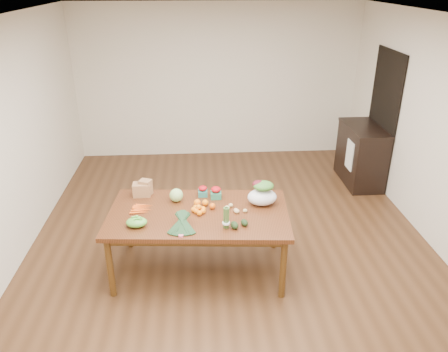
{
  "coord_description": "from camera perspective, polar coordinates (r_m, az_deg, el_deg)",
  "views": [
    {
      "loc": [
        -0.39,
        -4.71,
        3.1
      ],
      "look_at": [
        -0.08,
        0.0,
        0.9
      ],
      "focal_mm": 35.0,
      "sensor_mm": 36.0,
      "label": 1
    }
  ],
  "objects": [
    {
      "name": "potato_c",
      "position": [
        4.74,
        1.55,
        -4.48
      ],
      "size": [
        0.05,
        0.04,
        0.04
      ],
      "primitive_type": "ellipsoid",
      "color": "tan",
      "rests_on": "dining_table"
    },
    {
      "name": "ceiling",
      "position": [
        4.74,
        1.02,
        20.1
      ],
      "size": [
        5.0,
        6.0,
        0.02
      ],
      "primitive_type": "cube",
      "color": "white",
      "rests_on": "room_walls"
    },
    {
      "name": "strawberry_basket_a",
      "position": [
        5.07,
        -2.79,
        -2.09
      ],
      "size": [
        0.11,
        0.11,
        0.1
      ],
      "primitive_type": null,
      "rotation": [
        0.0,
        0.0,
        -0.08
      ],
      "color": "#B30B17",
      "rests_on": "dining_table"
    },
    {
      "name": "floor",
      "position": [
        5.65,
        0.81,
        -8.33
      ],
      "size": [
        6.0,
        6.0,
        0.0
      ],
      "primitive_type": "plane",
      "color": "#50311B",
      "rests_on": "ground"
    },
    {
      "name": "avocado_b",
      "position": [
        4.49,
        2.68,
        -6.1
      ],
      "size": [
        0.09,
        0.12,
        0.07
      ],
      "primitive_type": "ellipsoid",
      "rotation": [
        0.0,
        0.0,
        0.3
      ],
      "color": "black",
      "rests_on": "dining_table"
    },
    {
      "name": "mandarin_cluster",
      "position": [
        4.73,
        -3.33,
        -4.24
      ],
      "size": [
        0.19,
        0.19,
        0.1
      ],
      "primitive_type": null,
      "rotation": [
        0.0,
        0.0,
        -0.08
      ],
      "color": "orange",
      "rests_on": "dining_table"
    },
    {
      "name": "dining_table",
      "position": [
        4.95,
        -3.26,
        -8.51
      ],
      "size": [
        2.02,
        1.22,
        0.75
      ],
      "primitive_type": "cube",
      "rotation": [
        0.0,
        0.0,
        -0.08
      ],
      "color": "#552813",
      "rests_on": "floor"
    },
    {
      "name": "snap_pea_bag",
      "position": [
        4.56,
        -11.35,
        -5.94
      ],
      "size": [
        0.22,
        0.16,
        0.1
      ],
      "primitive_type": "ellipsoid",
      "color": "#5DB53D",
      "rests_on": "dining_table"
    },
    {
      "name": "orange_a",
      "position": [
        4.86,
        -3.51,
        -3.49
      ],
      "size": [
        0.08,
        0.08,
        0.08
      ],
      "primitive_type": "sphere",
      "color": "#FF990F",
      "rests_on": "dining_table"
    },
    {
      "name": "salad_bag",
      "position": [
        4.86,
        5.02,
        -2.39
      ],
      "size": [
        0.34,
        0.27,
        0.25
      ],
      "primitive_type": null,
      "rotation": [
        0.0,
        0.0,
        -0.08
      ],
      "color": "silver",
      "rests_on": "dining_table"
    },
    {
      "name": "potato_e",
      "position": [
        4.74,
        2.78,
        -4.54
      ],
      "size": [
        0.05,
        0.04,
        0.04
      ],
      "primitive_type": "ellipsoid",
      "color": "tan",
      "rests_on": "dining_table"
    },
    {
      "name": "doorway_dark",
      "position": [
        7.23,
        19.96,
        6.95
      ],
      "size": [
        0.02,
        1.0,
        2.1
      ],
      "primitive_type": "cube",
      "color": "black",
      "rests_on": "floor"
    },
    {
      "name": "paper_bag",
      "position": [
        5.14,
        -10.71,
        -1.59
      ],
      "size": [
        0.28,
        0.24,
        0.19
      ],
      "primitive_type": null,
      "rotation": [
        0.0,
        0.0,
        -0.08
      ],
      "color": "#956942",
      "rests_on": "dining_table"
    },
    {
      "name": "orange_c",
      "position": [
        4.79,
        -1.53,
        -3.95
      ],
      "size": [
        0.07,
        0.07,
        0.07
      ],
      "primitive_type": "sphere",
      "color": "orange",
      "rests_on": "dining_table"
    },
    {
      "name": "cabinet",
      "position": [
        7.31,
        17.45,
        2.66
      ],
      "size": [
        0.52,
        1.02,
        0.94
      ],
      "primitive_type": "cube",
      "color": "black",
      "rests_on": "floor"
    },
    {
      "name": "strawberry_basket_b",
      "position": [
        5.01,
        -1.07,
        -2.31
      ],
      "size": [
        0.13,
        0.13,
        0.11
      ],
      "primitive_type": null,
      "rotation": [
        0.0,
        0.0,
        -0.08
      ],
      "color": "red",
      "rests_on": "dining_table"
    },
    {
      "name": "room_walls",
      "position": [
        5.04,
        0.9,
        4.62
      ],
      "size": [
        5.02,
        6.02,
        2.7
      ],
      "color": "silver",
      "rests_on": "floor"
    },
    {
      "name": "kale_bunch",
      "position": [
        4.39,
        -5.56,
        -6.3
      ],
      "size": [
        0.35,
        0.42,
        0.16
      ],
      "primitive_type": null,
      "rotation": [
        0.0,
        0.0,
        -0.08
      ],
      "color": "#15311E",
      "rests_on": "dining_table"
    },
    {
      "name": "cabbage",
      "position": [
        4.96,
        -6.25,
        -2.51
      ],
      "size": [
        0.15,
        0.15,
        0.15
      ],
      "primitive_type": "sphere",
      "color": "#A3D67B",
      "rests_on": "dining_table"
    },
    {
      "name": "avocado_a",
      "position": [
        4.44,
        1.37,
        -6.43
      ],
      "size": [
        0.1,
        0.13,
        0.07
      ],
      "primitive_type": "ellipsoid",
      "rotation": [
        0.0,
        0.0,
        0.3
      ],
      "color": "black",
      "rests_on": "dining_table"
    },
    {
      "name": "potato_d",
      "position": [
        4.84,
        0.89,
        -3.83
      ],
      "size": [
        0.05,
        0.05,
        0.04
      ],
      "primitive_type": "ellipsoid",
      "color": "#DBC27E",
      "rests_on": "dining_table"
    },
    {
      "name": "dish_towel",
      "position": [
        7.02,
        16.08,
        2.63
      ],
      "size": [
        0.02,
        0.28,
        0.45
      ],
      "primitive_type": "cube",
      "color": "white",
      "rests_on": "cabinet"
    },
    {
      "name": "orange_b",
      "position": [
        4.86,
        -2.47,
        -3.51
      ],
      "size": [
        0.07,
        0.07,
        0.07
      ],
      "primitive_type": "sphere",
      "color": "orange",
      "rests_on": "dining_table"
    },
    {
      "name": "asparagus_bundle",
      "position": [
        4.4,
        0.29,
        -5.46
      ],
      "size": [
        0.09,
        0.12,
        0.26
      ],
      "primitive_type": null,
      "rotation": [
        0.15,
        0.0,
        -0.08
      ],
      "color": "#51803A",
      "rests_on": "dining_table"
    },
    {
      "name": "potato_b",
      "position": [
        4.71,
        1.7,
        -4.64
      ],
      "size": [
        0.06,
        0.05,
        0.05
      ],
      "primitive_type": "ellipsoid",
      "color": "tan",
      "rests_on": "dining_table"
    },
    {
      "name": "carrots",
      "position": [
        4.87,
        -10.66,
        -4.22
      ],
      "size": [
        0.24,
        0.23,
        0.03
      ],
      "primitive_type": null,
      "rotation": [
        0.0,
        0.0,
        -0.08
      ],
      "color": "#EF4E14",
      "rests_on": "dining_table"
    },
    {
      "name": "potato_a",
      "position": [
        4.78,
        0.42,
        -4.15
      ],
      "size": [
        0.06,
        0.05,
        0.05
      ],
      "primitive_type": "ellipsoid",
      "color": "tan",
      "rests_on": "dining_table"
    }
  ]
}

